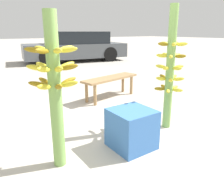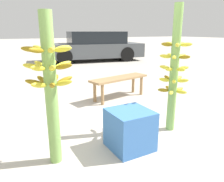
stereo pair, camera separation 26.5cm
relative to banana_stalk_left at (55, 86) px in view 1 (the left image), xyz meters
The scene contains 6 objects.
ground_plane 1.17m from the banana_stalk_left, ahead, with size 80.00×80.00×0.00m, color #B2AA9E.
banana_stalk_left is the anchor object (origin of this frame).
banana_stalk_center 1.61m from the banana_stalk_left, ahead, with size 0.40×0.40×1.67m.
market_bench 2.42m from the banana_stalk_left, 42.85° to the left, with size 1.32×0.58×0.43m.
parked_car 8.13m from the banana_stalk_left, 62.86° to the left, with size 4.68×2.48×1.31m.
produce_crate 1.04m from the banana_stalk_left, 10.36° to the right, with size 0.46×0.46×0.46m.
Camera 1 is at (-1.51, -1.87, 1.33)m, focal length 35.00 mm.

